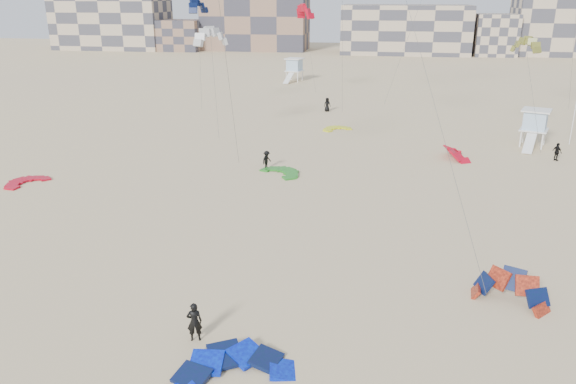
# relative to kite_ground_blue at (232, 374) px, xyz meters

# --- Properties ---
(ground) EXTENTS (320.00, 320.00, 0.00)m
(ground) POSITION_rel_kite_ground_blue_xyz_m (1.15, 3.85, 0.00)
(ground) COLOR tan
(ground) RESTS_ON ground
(kite_ground_blue) EXTENTS (6.60, 6.70, 1.97)m
(kite_ground_blue) POSITION_rel_kite_ground_blue_xyz_m (0.00, 0.00, 0.00)
(kite_ground_blue) COLOR #003AE7
(kite_ground_blue) RESTS_ON ground
(kite_ground_orange) EXTENTS (5.17, 5.10, 3.78)m
(kite_ground_orange) POSITION_rel_kite_ground_blue_xyz_m (12.58, 7.91, 0.00)
(kite_ground_orange) COLOR red
(kite_ground_orange) RESTS_ON ground
(kite_ground_red) EXTENTS (4.73, 4.64, 0.62)m
(kite_ground_red) POSITION_rel_kite_ground_blue_xyz_m (-23.20, 21.40, 0.00)
(kite_ground_red) COLOR red
(kite_ground_red) RESTS_ON ground
(kite_ground_green) EXTENTS (5.23, 5.26, 0.67)m
(kite_ground_green) POSITION_rel_kite_ground_blue_xyz_m (-2.67, 27.41, 0.00)
(kite_ground_green) COLOR #228624
(kite_ground_green) RESTS_ON ground
(kite_ground_red_far) EXTENTS (4.34, 4.19, 3.44)m
(kite_ground_red_far) POSITION_rel_kite_ground_blue_xyz_m (13.14, 34.90, 0.00)
(kite_ground_red_far) COLOR red
(kite_ground_red_far) RESTS_ON ground
(kite_ground_yellow) EXTENTS (4.41, 4.46, 0.59)m
(kite_ground_yellow) POSITION_rel_kite_ground_blue_xyz_m (0.83, 44.86, 0.00)
(kite_ground_yellow) COLOR #F6FC1D
(kite_ground_yellow) RESTS_ON ground
(kitesurfer_main) EXTENTS (0.80, 0.64, 1.91)m
(kitesurfer_main) POSITION_rel_kite_ground_blue_xyz_m (-2.26, 2.13, 0.96)
(kitesurfer_main) COLOR black
(kitesurfer_main) RESTS_ON ground
(kitesurfer_c) EXTENTS (1.03, 1.23, 1.66)m
(kitesurfer_c) POSITION_rel_kite_ground_blue_xyz_m (-4.19, 28.61, 0.83)
(kitesurfer_c) COLOR black
(kitesurfer_c) RESTS_ON ground
(kitesurfer_d) EXTENTS (0.90, 1.07, 1.71)m
(kitesurfer_d) POSITION_rel_kite_ground_blue_xyz_m (22.30, 35.51, 0.85)
(kitesurfer_d) COLOR black
(kitesurfer_d) RESTS_ON ground
(kitesurfer_e) EXTENTS (1.04, 0.87, 1.83)m
(kitesurfer_e) POSITION_rel_kite_ground_blue_xyz_m (-1.29, 55.28, 0.91)
(kitesurfer_e) COLOR black
(kitesurfer_e) RESTS_ON ground
(kite_fly_grey) EXTENTS (4.92, 4.91, 11.03)m
(kite_fly_grey) POSITION_rel_kite_ground_blue_xyz_m (-11.39, 36.92, 10.68)
(kite_fly_grey) COLOR silver
(kite_fly_grey) RESTS_ON ground
(kite_fly_olive) EXTENTS (4.14, 9.54, 10.11)m
(kite_fly_olive) POSITION_rel_kite_ground_blue_xyz_m (19.68, 41.83, 9.93)
(kite_fly_olive) COLOR olive
(kite_fly_olive) RESTS_ON ground
(kite_fly_navy) EXTENTS (3.95, 3.94, 13.57)m
(kite_fly_navy) POSITION_rel_kite_ground_blue_xyz_m (-16.92, 50.39, 13.28)
(kite_fly_navy) COLOR #0B0E41
(kite_fly_navy) RESTS_ON ground
(kite_fly_red) EXTENTS (5.25, 5.20, 12.80)m
(kite_fly_red) POSITION_rel_kite_ground_blue_xyz_m (-5.46, 63.27, 12.28)
(kite_fly_red) COLOR red
(kite_fly_red) RESTS_ON ground
(lifeguard_tower_near) EXTENTS (3.47, 5.65, 3.82)m
(lifeguard_tower_near) POSITION_rel_kite_ground_blue_xyz_m (21.34, 40.73, 1.89)
(lifeguard_tower_near) COLOR white
(lifeguard_tower_near) RESTS_ON ground
(lifeguard_tower_far) EXTENTS (3.48, 5.87, 4.04)m
(lifeguard_tower_far) POSITION_rel_kite_ground_blue_xyz_m (-9.62, 81.12, 2.00)
(lifeguard_tower_far) COLOR white
(lifeguard_tower_far) RESTS_ON ground
(flagpole) EXTENTS (0.60, 0.09, 7.39)m
(flagpole) POSITION_rel_kite_ground_blue_xyz_m (25.43, 42.14, 3.89)
(flagpole) COLOR white
(flagpole) RESTS_ON ground
(condo_west_a) EXTENTS (30.00, 15.00, 14.00)m
(condo_west_a) POSITION_rel_kite_ground_blue_xyz_m (-68.85, 133.85, 7.00)
(condo_west_a) COLOR tan
(condo_west_a) RESTS_ON ground
(condo_west_b) EXTENTS (28.00, 14.00, 18.00)m
(condo_west_b) POSITION_rel_kite_ground_blue_xyz_m (-28.85, 137.85, 9.00)
(condo_west_b) COLOR #886852
(condo_west_b) RESTS_ON ground
(condo_mid) EXTENTS (32.00, 16.00, 12.00)m
(condo_mid) POSITION_rel_kite_ground_blue_xyz_m (11.15, 133.85, 6.00)
(condo_mid) COLOR tan
(condo_mid) RESTS_ON ground
(condo_east) EXTENTS (26.00, 14.00, 16.00)m
(condo_east) POSITION_rel_kite_ground_blue_xyz_m (51.15, 135.85, 8.00)
(condo_east) COLOR tan
(condo_east) RESTS_ON ground
(condo_fill_left) EXTENTS (12.00, 10.00, 8.00)m
(condo_fill_left) POSITION_rel_kite_ground_blue_xyz_m (-48.85, 131.85, 4.00)
(condo_fill_left) COLOR #886852
(condo_fill_left) RESTS_ON ground
(condo_fill_right) EXTENTS (10.00, 10.00, 10.00)m
(condo_fill_right) POSITION_rel_kite_ground_blue_xyz_m (33.15, 131.85, 5.00)
(condo_fill_right) COLOR tan
(condo_fill_right) RESTS_ON ground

